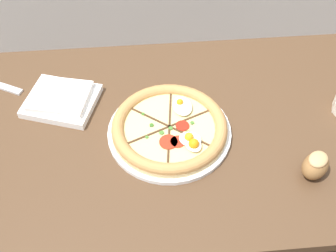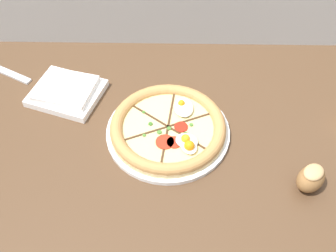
% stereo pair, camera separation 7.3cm
% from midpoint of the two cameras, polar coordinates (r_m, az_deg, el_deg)
% --- Properties ---
extents(dining_table, '(1.54, 0.70, 0.77)m').
position_cam_midpoint_polar(dining_table, '(1.18, -1.34, -3.87)').
color(dining_table, '#513823').
rests_on(dining_table, ground_plane).
extents(pizza, '(0.32, 0.32, 0.06)m').
position_cam_midpoint_polar(pizza, '(1.07, 2.01, -0.42)').
color(pizza, white).
rests_on(pizza, dining_table).
extents(napkin_folded, '(0.22, 0.21, 0.04)m').
position_cam_midpoint_polar(napkin_folded, '(1.19, -11.90, 4.53)').
color(napkin_folded, white).
rests_on(napkin_folded, dining_table).
extents(bread_piece_mid, '(0.09, 0.09, 0.07)m').
position_cam_midpoint_polar(bread_piece_mid, '(1.02, 20.77, -6.68)').
color(bread_piece_mid, olive).
rests_on(bread_piece_mid, dining_table).
extents(knife_main, '(0.20, 0.12, 0.01)m').
position_cam_midpoint_polar(knife_main, '(1.33, -20.35, 7.17)').
color(knife_main, silver).
rests_on(knife_main, dining_table).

